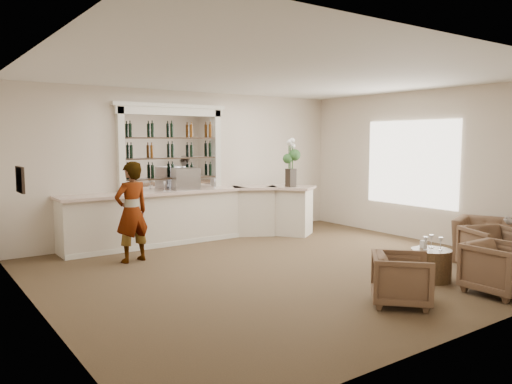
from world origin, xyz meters
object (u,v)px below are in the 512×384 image
armchair_right (493,250)px  armchair_center (499,269)px  armchair_far (490,240)px  flower_vase (291,160)px  cocktail_table (431,265)px  sommelier (132,212)px  espresso_machine (186,179)px  bar_counter (195,215)px  armchair_left (402,279)px

armchair_right → armchair_center: bearing=-123.8°
armchair_far → flower_vase: flower_vase is taller
cocktail_table → armchair_far: armchair_far is taller
sommelier → espresso_machine: sommelier is taller
armchair_center → espresso_machine: bearing=108.1°
cocktail_table → espresso_machine: bearing=109.1°
armchair_right → espresso_machine: (-2.99, 5.30, 0.99)m
armchair_right → flower_vase: size_ratio=0.76×
sommelier → armchair_far: (5.40, -3.74, -0.53)m
bar_counter → armchair_far: size_ratio=4.80×
cocktail_table → sommelier: bearing=131.0°
cocktail_table → armchair_right: (1.26, -0.30, 0.14)m
bar_counter → flower_vase: (2.14, -0.69, 1.19)m
armchair_center → armchair_far: armchair_far is taller
bar_counter → armchair_center: (1.75, -5.90, -0.20)m
cocktail_table → flower_vase: flower_vase is taller
armchair_left → armchair_center: bearing=-62.8°
espresso_machine → bar_counter: bearing=-18.6°
sommelier → armchair_center: size_ratio=2.23×
sommelier → espresso_machine: size_ratio=3.42×
sommelier → flower_vase: size_ratio=1.66×
armchair_far → sommelier: bearing=-146.8°
armchair_right → armchair_far: (0.74, 0.47, 0.00)m
armchair_right → armchair_far: 0.87m
armchair_right → sommelier: bearing=161.3°
armchair_left → flower_vase: flower_vase is taller
sommelier → armchair_left: bearing=103.7°
sommelier → espresso_machine: bearing=-158.2°
bar_counter → sommelier: sommelier is taller
armchair_left → armchair_far: size_ratio=0.65×
espresso_machine → flower_vase: (2.31, -0.79, 0.39)m
bar_counter → espresso_machine: espresso_machine is taller
armchair_right → armchair_left: bearing=-152.6°
sommelier → armchair_left: (2.06, -4.39, -0.57)m
armchair_right → armchair_far: armchair_far is taller
sommelier → espresso_machine: (1.66, 1.09, 0.46)m
bar_counter → cocktail_table: bearing=-72.3°
bar_counter → cocktail_table: size_ratio=9.20×
flower_vase → cocktail_table: bearing=-97.7°
armchair_right → espresso_machine: 6.16m
armchair_far → armchair_right: bearing=-79.9°
armchair_left → armchair_center: armchair_center is taller
armchair_center → armchair_right: bearing=33.3°
armchair_left → armchair_center: 1.60m
bar_counter → espresso_machine: size_ratio=10.64×
flower_vase → armchair_right: bearing=-81.3°
cocktail_table → armchair_right: size_ratio=0.73×
bar_counter → sommelier: size_ratio=3.11×
cocktail_table → flower_vase: size_ratio=0.56×
armchair_far → flower_vase: 4.50m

